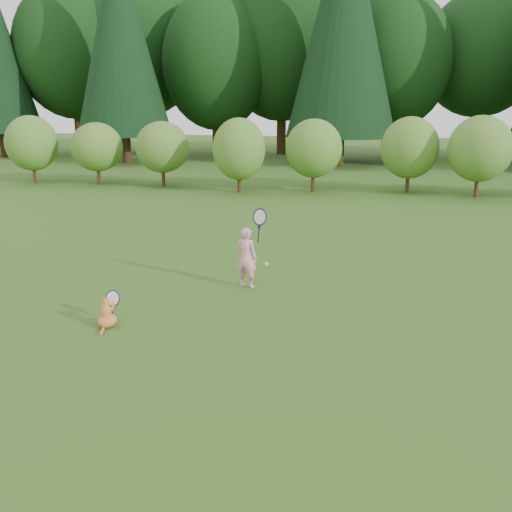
# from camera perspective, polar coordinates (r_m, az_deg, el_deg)

# --- Properties ---
(ground) EXTENTS (100.00, 100.00, 0.00)m
(ground) POSITION_cam_1_polar(r_m,az_deg,el_deg) (9.43, -2.20, -5.29)
(ground) COLOR #275818
(ground) RESTS_ON ground
(shrub_row) EXTENTS (28.00, 3.00, 2.80)m
(shrub_row) POSITION_cam_1_polar(r_m,az_deg,el_deg) (21.76, 6.22, 10.04)
(shrub_row) COLOR #437022
(shrub_row) RESTS_ON ground
(woodland_backdrop) EXTENTS (48.00, 10.00, 15.00)m
(woodland_backdrop) POSITION_cam_1_polar(r_m,az_deg,el_deg) (31.92, 8.56, 22.53)
(woodland_backdrop) COLOR black
(woodland_backdrop) RESTS_ON ground
(child) EXTENTS (0.65, 0.42, 1.67)m
(child) POSITION_cam_1_polar(r_m,az_deg,el_deg) (10.36, -0.92, -0.00)
(child) COLOR pink
(child) RESTS_ON ground
(cat) EXTENTS (0.36, 0.66, 0.62)m
(cat) POSITION_cam_1_polar(r_m,az_deg,el_deg) (8.92, -14.69, -5.39)
(cat) COLOR #CD4F27
(cat) RESTS_ON ground
(tennis_ball) EXTENTS (0.07, 0.07, 0.07)m
(tennis_ball) POSITION_cam_1_polar(r_m,az_deg,el_deg) (9.27, 1.04, -0.82)
(tennis_ball) COLOR #D5E41A
(tennis_ball) RESTS_ON ground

